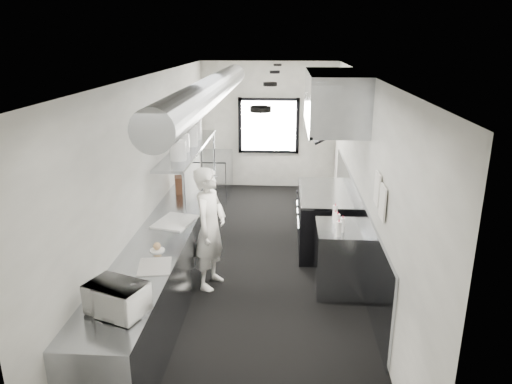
# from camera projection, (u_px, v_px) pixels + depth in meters

# --- Properties ---
(floor) EXTENTS (3.00, 8.00, 0.01)m
(floor) POSITION_uv_depth(u_px,v_px,m) (258.00, 263.00, 7.29)
(floor) COLOR black
(floor) RESTS_ON ground
(ceiling) EXTENTS (3.00, 8.00, 0.01)m
(ceiling) POSITION_uv_depth(u_px,v_px,m) (258.00, 75.00, 6.43)
(ceiling) COLOR silver
(ceiling) RESTS_ON wall_back
(wall_back) EXTENTS (3.00, 0.02, 2.80)m
(wall_back) POSITION_uv_depth(u_px,v_px,m) (269.00, 126.00, 10.66)
(wall_back) COLOR silver
(wall_back) RESTS_ON floor
(wall_front) EXTENTS (3.00, 0.02, 2.80)m
(wall_front) POSITION_uv_depth(u_px,v_px,m) (220.00, 345.00, 3.07)
(wall_front) COLOR silver
(wall_front) RESTS_ON floor
(wall_left) EXTENTS (0.02, 8.00, 2.80)m
(wall_left) POSITION_uv_depth(u_px,v_px,m) (155.00, 173.00, 6.95)
(wall_left) COLOR silver
(wall_left) RESTS_ON floor
(wall_right) EXTENTS (0.02, 8.00, 2.80)m
(wall_right) POSITION_uv_depth(u_px,v_px,m) (363.00, 177.00, 6.77)
(wall_right) COLOR silver
(wall_right) RESTS_ON floor
(wall_cladding) EXTENTS (0.03, 5.50, 1.10)m
(wall_cladding) POSITION_uv_depth(u_px,v_px,m) (355.00, 224.00, 7.32)
(wall_cladding) COLOR #9499A2
(wall_cladding) RESTS_ON wall_right
(hvac_duct) EXTENTS (0.40, 6.40, 0.40)m
(hvac_duct) POSITION_uv_depth(u_px,v_px,m) (212.00, 90.00, 6.93)
(hvac_duct) COLOR #93979B
(hvac_duct) RESTS_ON ceiling
(service_window) EXTENTS (1.36, 0.05, 1.25)m
(service_window) POSITION_uv_depth(u_px,v_px,m) (269.00, 126.00, 10.62)
(service_window) COLOR white
(service_window) RESTS_ON wall_back
(exhaust_hood) EXTENTS (0.81, 2.20, 0.88)m
(exhaust_hood) POSITION_uv_depth(u_px,v_px,m) (334.00, 100.00, 7.15)
(exhaust_hood) COLOR #9499A2
(exhaust_hood) RESTS_ON ceiling
(prep_counter) EXTENTS (0.70, 6.00, 0.90)m
(prep_counter) POSITION_uv_depth(u_px,v_px,m) (175.00, 248.00, 6.75)
(prep_counter) COLOR #9499A2
(prep_counter) RESTS_ON floor
(pass_shelf) EXTENTS (0.45, 3.00, 0.68)m
(pass_shelf) POSITION_uv_depth(u_px,v_px,m) (189.00, 149.00, 7.84)
(pass_shelf) COLOR #9499A2
(pass_shelf) RESTS_ON prep_counter
(range) EXTENTS (0.88, 1.60, 0.94)m
(range) POSITION_uv_depth(u_px,v_px,m) (324.00, 219.00, 7.75)
(range) COLOR black
(range) RESTS_ON floor
(bottle_station) EXTENTS (0.65, 0.80, 0.90)m
(bottle_station) POSITION_uv_depth(u_px,v_px,m) (340.00, 258.00, 6.42)
(bottle_station) COLOR #9499A2
(bottle_station) RESTS_ON floor
(far_work_table) EXTENTS (0.70, 1.20, 0.90)m
(far_work_table) POSITION_uv_depth(u_px,v_px,m) (213.00, 176.00, 10.26)
(far_work_table) COLOR #9499A2
(far_work_table) RESTS_ON floor
(notice_sheet_a) EXTENTS (0.02, 0.28, 0.38)m
(notice_sheet_a) POSITION_uv_depth(u_px,v_px,m) (377.00, 189.00, 5.57)
(notice_sheet_a) COLOR white
(notice_sheet_a) RESTS_ON wall_right
(notice_sheet_b) EXTENTS (0.02, 0.28, 0.38)m
(notice_sheet_b) POSITION_uv_depth(u_px,v_px,m) (383.00, 203.00, 5.25)
(notice_sheet_b) COLOR white
(notice_sheet_b) RESTS_ON wall_right
(line_cook) EXTENTS (0.56, 0.70, 1.69)m
(line_cook) POSITION_uv_depth(u_px,v_px,m) (210.00, 228.00, 6.40)
(line_cook) COLOR white
(line_cook) RESTS_ON floor
(microwave) EXTENTS (0.58, 0.51, 0.29)m
(microwave) POSITION_uv_depth(u_px,v_px,m) (117.00, 298.00, 4.30)
(microwave) COLOR white
(microwave) RESTS_ON prep_counter
(deli_tub_a) EXTENTS (0.15, 0.15, 0.09)m
(deli_tub_a) POSITION_uv_depth(u_px,v_px,m) (114.00, 287.00, 4.69)
(deli_tub_a) COLOR silver
(deli_tub_a) RESTS_ON prep_counter
(deli_tub_b) EXTENTS (0.15, 0.15, 0.10)m
(deli_tub_b) POSITION_uv_depth(u_px,v_px,m) (114.00, 282.00, 4.78)
(deli_tub_b) COLOR silver
(deli_tub_b) RESTS_ON prep_counter
(newspaper) EXTENTS (0.42, 0.49, 0.01)m
(newspaper) POSITION_uv_depth(u_px,v_px,m) (155.00, 266.00, 5.20)
(newspaper) COLOR silver
(newspaper) RESTS_ON prep_counter
(small_plate) EXTENTS (0.23, 0.23, 0.01)m
(small_plate) POSITION_uv_depth(u_px,v_px,m) (157.00, 250.00, 5.59)
(small_plate) COLOR white
(small_plate) RESTS_ON prep_counter
(pastry) EXTENTS (0.09, 0.09, 0.09)m
(pastry) POSITION_uv_depth(u_px,v_px,m) (157.00, 246.00, 5.58)
(pastry) COLOR tan
(pastry) RESTS_ON small_plate
(cutting_board) EXTENTS (0.59, 0.70, 0.02)m
(cutting_board) POSITION_uv_depth(u_px,v_px,m) (175.00, 221.00, 6.45)
(cutting_board) COLOR silver
(cutting_board) RESTS_ON prep_counter
(knife_block) EXTENTS (0.17, 0.26, 0.26)m
(knife_block) POSITION_uv_depth(u_px,v_px,m) (179.00, 185.00, 7.65)
(knife_block) COLOR #592F1F
(knife_block) RESTS_ON prep_counter
(plate_stack_a) EXTENTS (0.29, 0.29, 0.29)m
(plate_stack_a) POSITION_uv_depth(u_px,v_px,m) (178.00, 150.00, 6.95)
(plate_stack_a) COLOR white
(plate_stack_a) RESTS_ON pass_shelf
(plate_stack_b) EXTENTS (0.26, 0.26, 0.28)m
(plate_stack_b) POSITION_uv_depth(u_px,v_px,m) (183.00, 143.00, 7.47)
(plate_stack_b) COLOR white
(plate_stack_b) RESTS_ON pass_shelf
(plate_stack_c) EXTENTS (0.26, 0.26, 0.34)m
(plate_stack_c) POSITION_uv_depth(u_px,v_px,m) (191.00, 136.00, 7.84)
(plate_stack_c) COLOR white
(plate_stack_c) RESTS_ON pass_shelf
(plate_stack_d) EXTENTS (0.35, 0.35, 0.41)m
(plate_stack_d) POSITION_uv_depth(u_px,v_px,m) (194.00, 128.00, 8.35)
(plate_stack_d) COLOR white
(plate_stack_d) RESTS_ON pass_shelf
(squeeze_bottle_a) EXTENTS (0.07, 0.07, 0.20)m
(squeeze_bottle_a) POSITION_uv_depth(u_px,v_px,m) (339.00, 229.00, 5.97)
(squeeze_bottle_a) COLOR silver
(squeeze_bottle_a) RESTS_ON bottle_station
(squeeze_bottle_b) EXTENTS (0.08, 0.08, 0.19)m
(squeeze_bottle_b) POSITION_uv_depth(u_px,v_px,m) (343.00, 225.00, 6.11)
(squeeze_bottle_b) COLOR silver
(squeeze_bottle_b) RESTS_ON bottle_station
(squeeze_bottle_c) EXTENTS (0.09, 0.09, 0.19)m
(squeeze_bottle_c) POSITION_uv_depth(u_px,v_px,m) (337.00, 221.00, 6.23)
(squeeze_bottle_c) COLOR silver
(squeeze_bottle_c) RESTS_ON bottle_station
(squeeze_bottle_d) EXTENTS (0.06, 0.06, 0.16)m
(squeeze_bottle_d) POSITION_uv_depth(u_px,v_px,m) (335.00, 217.00, 6.41)
(squeeze_bottle_d) COLOR silver
(squeeze_bottle_d) RESTS_ON bottle_station
(squeeze_bottle_e) EXTENTS (0.07, 0.07, 0.20)m
(squeeze_bottle_e) POSITION_uv_depth(u_px,v_px,m) (335.00, 213.00, 6.52)
(squeeze_bottle_e) COLOR silver
(squeeze_bottle_e) RESTS_ON bottle_station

